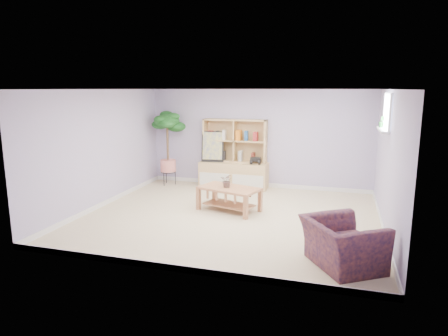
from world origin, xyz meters
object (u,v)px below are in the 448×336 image
(floor_tree, at_px, (168,148))
(armchair, at_px, (343,241))
(coffee_table, at_px, (229,199))
(storage_unit, at_px, (234,154))

(floor_tree, height_order, armchair, floor_tree)
(coffee_table, bearing_deg, floor_tree, 157.59)
(storage_unit, xyz_separation_m, floor_tree, (-1.67, -0.19, 0.09))
(storage_unit, bearing_deg, floor_tree, -173.52)
(coffee_table, height_order, armchair, armchair)
(coffee_table, bearing_deg, armchair, -25.71)
(storage_unit, distance_m, floor_tree, 1.69)
(floor_tree, bearing_deg, coffee_table, -39.44)
(storage_unit, height_order, floor_tree, floor_tree)
(floor_tree, bearing_deg, storage_unit, 6.48)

